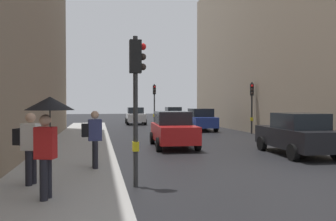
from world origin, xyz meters
name	(u,v)px	position (x,y,z in m)	size (l,w,h in m)	color
ground_plane	(303,178)	(0.00, 0.00, 0.00)	(120.00, 120.00, 0.00)	black
sidewalk_kerb	(76,152)	(-6.76, 6.00, 0.08)	(3.18, 40.00, 0.16)	#A8A5A0
building_facade_right	(325,43)	(11.17, 13.09, 6.81)	(12.00, 26.75, 13.63)	gray
traffic_light_near_left	(136,83)	(-4.85, 0.04, 2.68)	(0.43, 0.24, 3.88)	#2D2D2D
traffic_light_mid_street	(252,98)	(4.86, 12.64, 2.53)	(0.33, 0.45, 3.67)	#2D2D2D
traffic_light_far_median	(154,97)	(-0.71, 20.97, 2.73)	(0.25, 0.43, 3.96)	#2D2D2D
car_white_compact	(135,116)	(-2.01, 25.10, 0.88)	(2.15, 4.27, 1.76)	silver
car_blue_van	(200,120)	(2.12, 16.09, 0.88)	(2.12, 4.25, 1.76)	navy
car_red_sedan	(173,129)	(-2.18, 7.21, 0.88)	(2.22, 4.30, 1.76)	red
car_silver_hatchback	(173,115)	(2.69, 27.91, 0.88)	(2.12, 4.25, 1.76)	#BCBCC1
car_dark_suv	(297,134)	(2.33, 3.70, 0.88)	(2.26, 4.32, 1.76)	black
pedestrian_with_umbrella	(49,119)	(-6.81, -1.16, 1.84)	(1.00, 1.00, 2.14)	black
pedestrian_with_black_backpack	(29,144)	(-7.47, 0.21, 1.16)	(0.66, 0.46, 1.77)	black
pedestrian_with_grey_backpack	(94,136)	(-5.96, 1.93, 1.16)	(0.62, 0.36, 1.77)	black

